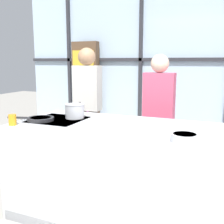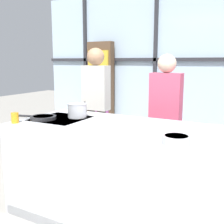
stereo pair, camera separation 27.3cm
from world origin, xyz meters
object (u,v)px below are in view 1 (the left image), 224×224
(spectator_center_left, at_px, (159,109))
(juice_glass_near, at_px, (12,120))
(spectator_far_left, at_px, (87,99))
(white_plate, at_px, (195,133))
(saucepan, at_px, (75,111))
(frying_pan, at_px, (40,119))
(mixing_bowl, at_px, (185,137))

(spectator_center_left, distance_m, juice_glass_near, 1.75)
(juice_glass_near, bearing_deg, spectator_far_left, 88.41)
(spectator_far_left, bearing_deg, spectator_center_left, -180.00)
(spectator_center_left, xyz_separation_m, white_plate, (0.57, -1.08, 0.01))
(spectator_far_left, bearing_deg, juice_glass_near, 88.41)
(spectator_far_left, bearing_deg, saucepan, 110.07)
(frying_pan, height_order, mixing_bowl, mixing_bowl)
(spectator_center_left, height_order, white_plate, spectator_center_left)
(spectator_far_left, distance_m, mixing_bowl, 2.03)
(spectator_center_left, bearing_deg, spectator_far_left, 0.00)
(saucepan, relative_size, mixing_bowl, 1.80)
(spectator_center_left, height_order, frying_pan, spectator_center_left)
(white_plate, relative_size, mixing_bowl, 1.08)
(spectator_far_left, relative_size, saucepan, 4.55)
(spectator_far_left, relative_size, juice_glass_near, 16.50)
(spectator_center_left, height_order, mixing_bowl, spectator_center_left)
(saucepan, distance_m, white_plate, 1.26)
(white_plate, bearing_deg, mixing_bowl, -100.69)
(frying_pan, relative_size, saucepan, 1.26)
(spectator_far_left, xyz_separation_m, frying_pan, (0.07, -1.14, -0.05))
(spectator_far_left, xyz_separation_m, white_plate, (1.57, -1.08, -0.06))
(spectator_center_left, relative_size, white_plate, 7.16)
(spectator_far_left, relative_size, spectator_center_left, 1.06)
(frying_pan, relative_size, white_plate, 2.11)
(frying_pan, bearing_deg, spectator_far_left, 93.39)
(spectator_center_left, distance_m, white_plate, 1.22)
(spectator_far_left, height_order, spectator_center_left, spectator_far_left)
(spectator_center_left, relative_size, frying_pan, 3.40)
(white_plate, bearing_deg, juice_glass_near, -168.59)
(frying_pan, height_order, saucepan, saucepan)
(white_plate, height_order, juice_glass_near, juice_glass_near)
(frying_pan, xyz_separation_m, juice_glass_near, (-0.11, -0.26, 0.03))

